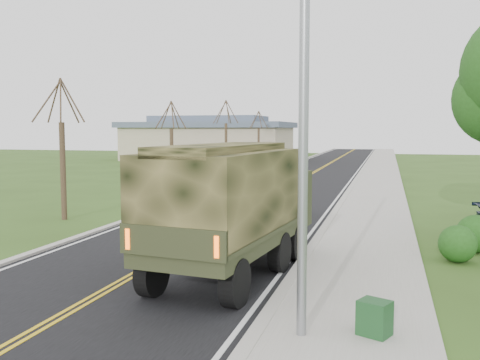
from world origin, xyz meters
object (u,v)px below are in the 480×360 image
at_px(utility_box_far, 375,318).
at_px(military_truck, 233,201).
at_px(suv_champagne, 210,200).
at_px(sedan_silver, 261,172).

bearing_deg(utility_box_far, military_truck, 161.43).
bearing_deg(suv_champagne, sedan_silver, 98.31).
height_order(sedan_silver, utility_box_far, sedan_silver).
bearing_deg(sedan_silver, utility_box_far, -67.84).
xyz_separation_m(military_truck, sedan_silver, (-5.47, 26.38, -1.38)).
height_order(military_truck, sedan_silver, military_truck).
distance_m(suv_champagne, sedan_silver, 16.60).
distance_m(military_truck, suv_champagne, 10.69).
bearing_deg(utility_box_far, sedan_silver, 131.87).
relative_size(suv_champagne, utility_box_far, 7.25).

